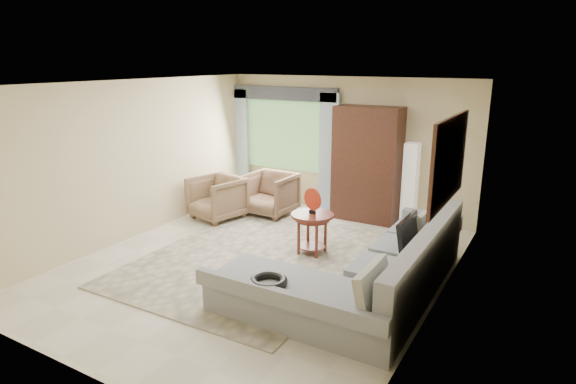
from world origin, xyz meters
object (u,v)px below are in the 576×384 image
Objects in this scene: armchair_left at (217,198)px; armoire at (367,164)px; armchair_right at (270,194)px; floor_lamp at (410,185)px; sectional_sofa at (373,277)px; potted_plant at (251,189)px; tv_screen at (409,235)px; coffee_table at (312,233)px.

armchair_left is 0.42× the size of armoire.
armchair_left is at bearing -150.26° from armoire.
floor_lamp reaches higher than armchair_right.
sectional_sofa is 2.31× the size of floor_lamp.
floor_lamp is (-0.43, 2.96, 0.47)m from sectional_sofa.
sectional_sofa is 6.02× the size of potted_plant.
potted_plant is 3.32m from floor_lamp.
tv_screen reaches higher than coffee_table.
floor_lamp is (0.80, 0.06, -0.30)m from armoire.
armoire is (-1.23, 2.90, 0.77)m from sectional_sofa.
tv_screen is 0.49× the size of floor_lamp.
sectional_sofa is 3.24m from armoire.
sectional_sofa is at bearing -8.91° from armchair_left.
floor_lamp is (3.28, 0.24, 0.46)m from potted_plant.
coffee_table is at bearing -37.43° from potted_plant.
armchair_left reaches higher than coffee_table.
armchair_left is 3.54m from floor_lamp.
potted_plant is 2.60m from armoire.
potted_plant is at bearing 142.57° from coffee_table.
armchair_right is (-1.61, 1.35, 0.06)m from coffee_table.
sectional_sofa is at bearing -116.57° from tv_screen.
sectional_sofa reaches higher than armchair_right.
armchair_right is at bearing -158.64° from armoire.
armchair_right is at bearing 58.55° from armchair_left.
tv_screen is 4.05m from armchair_left.
coffee_table is (-1.32, 0.89, 0.06)m from sectional_sofa.
tv_screen is 0.83× the size of armchair_right.
armoire is (2.42, 1.38, 0.65)m from armchair_left.
armoire reaches higher than tv_screen.
sectional_sofa is 5.31× the size of coffee_table.
floor_lamp is at bearing 4.29° from armoire.
sectional_sofa is 0.74m from tv_screen.
armchair_right is at bearing -31.99° from potted_plant.
tv_screen is 4.56m from potted_plant.
potted_plant is at bearing 143.74° from sectional_sofa.
coffee_table is 0.43× the size of floor_lamp.
sectional_sofa is at bearing -66.94° from armoire.
armchair_right is 0.93m from potted_plant.
tv_screen is 0.35× the size of armoire.
potted_plant is 0.27× the size of armoire.
armchair_left reaches higher than potted_plant.
coffee_table is 0.74× the size of armchair_left.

